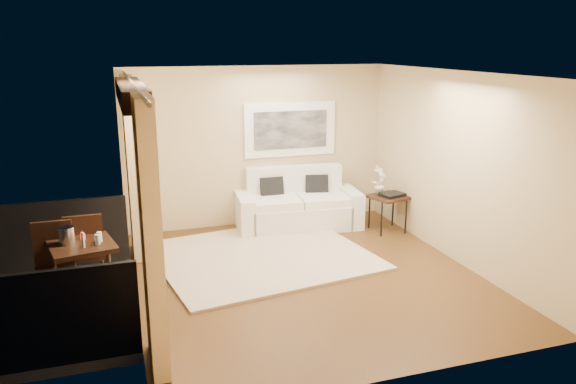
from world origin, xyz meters
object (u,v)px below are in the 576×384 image
sofa (297,206)px  orchid (379,180)px  bistro_table (82,250)px  balcony_chair_far (85,247)px  side_table (388,199)px  balcony_chair_near (54,259)px  ice_bucket (67,235)px

sofa → orchid: (1.24, -0.57, 0.50)m
orchid → bistro_table: size_ratio=0.61×
bistro_table → balcony_chair_far: balcony_chair_far is taller
side_table → balcony_chair_near: bearing=-165.7°
balcony_chair_near → bistro_table: bearing=-28.8°
sofa → ice_bucket: (-3.54, -2.12, 0.57)m
sofa → side_table: (1.35, -0.72, 0.20)m
bistro_table → ice_bucket: bearing=157.8°
bistro_table → balcony_chair_near: (-0.33, 0.18, -0.13)m
sofa → bistro_table: size_ratio=2.60×
orchid → ice_bucket: bearing=-162.1°
balcony_chair_far → ice_bucket: balcony_chair_far is taller
orchid → ice_bucket: orchid is taller
bistro_table → ice_bucket: size_ratio=4.13×
balcony_chair_far → side_table: bearing=-168.9°
orchid → balcony_chair_far: 4.77m
orchid → ice_bucket: 5.03m
orchid → balcony_chair_near: orchid is taller
side_table → ice_bucket: ice_bucket is taller
sofa → side_table: size_ratio=3.14×
orchid → balcony_chair_near: bearing=-163.9°
balcony_chair_near → orchid: bearing=15.6°
ice_bucket → balcony_chair_near: bearing=146.7°
bistro_table → balcony_chair_near: bearing=151.7°
sofa → balcony_chair_near: size_ratio=2.06×
orchid → sofa: bearing=155.3°
balcony_chair_near → ice_bucket: size_ratio=5.23×
bistro_table → balcony_chair_near: size_ratio=0.79×
orchid → balcony_chair_far: bearing=-166.0°
sofa → balcony_chair_near: 4.23m
side_table → balcony_chair_far: size_ratio=0.65×
balcony_chair_far → bistro_table: bearing=87.7°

